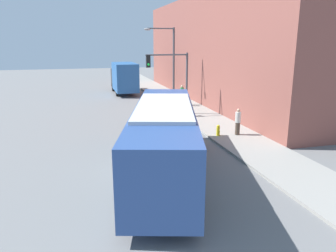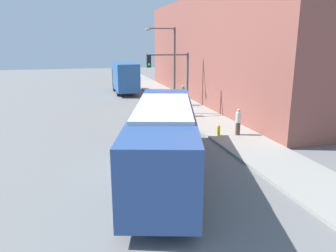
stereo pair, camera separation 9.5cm
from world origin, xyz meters
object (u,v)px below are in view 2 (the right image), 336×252
(fire_hydrant, at_px, (218,130))
(pedestrian_mid_block, at_px, (238,122))
(delivery_truck, at_px, (125,77))
(pedestrian_near_corner, at_px, (183,95))
(city_bus, at_px, (164,134))
(parking_meter, at_px, (188,105))
(street_lamp, at_px, (170,59))
(traffic_light_pole, at_px, (172,72))

(fire_hydrant, height_order, pedestrian_mid_block, pedestrian_mid_block)
(delivery_truck, relative_size, pedestrian_mid_block, 4.14)
(pedestrian_near_corner, bearing_deg, fire_hydrant, -94.79)
(city_bus, bearing_deg, delivery_truck, 102.26)
(fire_hydrant, relative_size, parking_meter, 0.56)
(fire_hydrant, distance_m, street_lamp, 10.97)
(city_bus, bearing_deg, street_lamp, 89.51)
(fire_hydrant, bearing_deg, pedestrian_mid_block, -6.42)
(street_lamp, relative_size, pedestrian_near_corner, 3.66)
(pedestrian_near_corner, xyz_separation_m, pedestrian_mid_block, (0.39, -9.76, -0.12))
(city_bus, relative_size, pedestrian_near_corner, 6.20)
(city_bus, relative_size, fire_hydrant, 17.02)
(parking_meter, distance_m, street_lamp, 5.58)
(city_bus, height_order, pedestrian_mid_block, city_bus)
(delivery_truck, distance_m, parking_meter, 13.29)
(city_bus, height_order, traffic_light_pole, traffic_light_pole)
(delivery_truck, xyz_separation_m, pedestrian_near_corner, (3.79, -9.06, -0.75))
(fire_hydrant, height_order, pedestrian_near_corner, pedestrian_near_corner)
(parking_meter, xyz_separation_m, pedestrian_mid_block, (1.20, -5.90, -0.00))
(fire_hydrant, xyz_separation_m, pedestrian_near_corner, (0.81, 9.62, 0.60))
(parking_meter, bearing_deg, pedestrian_mid_block, -78.49)
(fire_hydrant, height_order, traffic_light_pole, traffic_light_pole)
(delivery_truck, distance_m, pedestrian_mid_block, 19.30)
(city_bus, relative_size, delivery_truck, 1.70)
(delivery_truck, bearing_deg, city_bus, -93.79)
(traffic_light_pole, bearing_deg, pedestrian_mid_block, -71.07)
(delivery_truck, relative_size, fire_hydrant, 10.02)
(pedestrian_near_corner, distance_m, pedestrian_mid_block, 9.77)
(delivery_truck, distance_m, fire_hydrant, 18.97)
(street_lamp, xyz_separation_m, pedestrian_mid_block, (1.33, -10.47, -3.19))
(pedestrian_near_corner, bearing_deg, traffic_light_pole, -120.09)
(traffic_light_pole, distance_m, pedestrian_near_corner, 4.36)
(city_bus, relative_size, pedestrian_mid_block, 7.03)
(fire_hydrant, xyz_separation_m, street_lamp, (-0.13, 10.34, 3.67))
(street_lamp, distance_m, pedestrian_near_corner, 3.29)
(pedestrian_near_corner, bearing_deg, pedestrian_mid_block, -87.69)
(fire_hydrant, bearing_deg, pedestrian_near_corner, 85.21)
(parking_meter, bearing_deg, traffic_light_pole, 147.80)
(delivery_truck, bearing_deg, fire_hydrant, -80.94)
(city_bus, xyz_separation_m, pedestrian_mid_block, (5.71, 4.30, -0.83))
(fire_hydrant, distance_m, pedestrian_mid_block, 1.30)
(traffic_light_pole, xyz_separation_m, parking_meter, (1.05, -0.66, -2.43))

